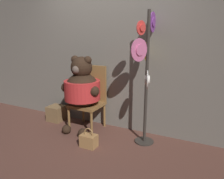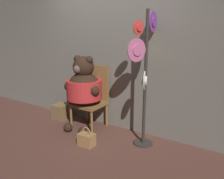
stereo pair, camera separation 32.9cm
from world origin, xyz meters
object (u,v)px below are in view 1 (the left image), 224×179
at_px(handbag_on_ground, 89,140).
at_px(hat_display_rack, 146,70).
at_px(teddy_bear, 82,88).
at_px(chair, 90,96).

bearing_deg(handbag_on_ground, hat_display_rack, 36.45).
distance_m(teddy_bear, handbag_on_ground, 0.87).
xyz_separation_m(chair, teddy_bear, (-0.03, -0.17, 0.19)).
xyz_separation_m(teddy_bear, hat_display_rack, (1.05, 0.03, 0.36)).
height_order(chair, hat_display_rack, hat_display_rack).
bearing_deg(hat_display_rack, handbag_on_ground, -143.55).
xyz_separation_m(chair, handbag_on_ground, (0.37, -0.62, -0.45)).
bearing_deg(handbag_on_ground, teddy_bear, 131.73).
distance_m(chair, teddy_bear, 0.26).
height_order(chair, teddy_bear, teddy_bear).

